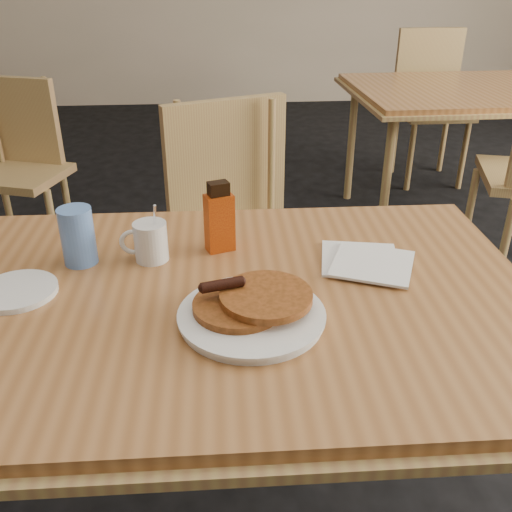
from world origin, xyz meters
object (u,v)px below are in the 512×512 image
at_px(neighbor_table, 485,94).
at_px(syrup_bottle, 219,219).
at_px(pancake_plate, 251,310).
at_px(main_table, 227,309).
at_px(blue_tumbler, 78,236).
at_px(chair_neighbor_far, 430,92).
at_px(chair_wall_extra, 22,152).
at_px(chair_main_far, 228,221).
at_px(coffee_mug, 150,241).

height_order(neighbor_table, syrup_bottle, syrup_bottle).
xyz_separation_m(neighbor_table, pancake_plate, (-1.37, -2.04, 0.06)).
relative_size(pancake_plate, syrup_bottle, 1.67).
height_order(main_table, syrup_bottle, syrup_bottle).
distance_m(pancake_plate, blue_tumbler, 0.44).
distance_m(chair_neighbor_far, blue_tumbler, 3.08).
relative_size(chair_neighbor_far, blue_tumbler, 7.40).
relative_size(main_table, pancake_plate, 4.77).
bearing_deg(pancake_plate, chair_wall_extra, 117.60).
bearing_deg(chair_wall_extra, main_table, -43.99).
bearing_deg(chair_wall_extra, chair_main_far, -28.56).
bearing_deg(coffee_mug, pancake_plate, -41.04).
xyz_separation_m(main_table, syrup_bottle, (-0.01, 0.19, 0.12)).
height_order(main_table, blue_tumbler, blue_tumbler).
bearing_deg(pancake_plate, syrup_bottle, 100.10).
bearing_deg(syrup_bottle, coffee_mug, 174.30).
distance_m(chair_wall_extra, coffee_mug, 1.84).
bearing_deg(chair_neighbor_far, main_table, -117.63).
xyz_separation_m(main_table, neighbor_table, (1.41, 1.94, 0.00)).
bearing_deg(chair_neighbor_far, chair_wall_extra, -159.28).
distance_m(chair_neighbor_far, coffee_mug, 2.99).
relative_size(main_table, syrup_bottle, 7.99).
bearing_deg(chair_wall_extra, syrup_bottle, -41.44).
bearing_deg(syrup_bottle, blue_tumbler, 168.09).
height_order(main_table, chair_wall_extra, chair_wall_extra).
relative_size(main_table, chair_neighbor_far, 1.39).
distance_m(main_table, chair_wall_extra, 2.04).
bearing_deg(neighbor_table, blue_tumbler, -134.07).
bearing_deg(main_table, blue_tumbler, 154.06).
bearing_deg(chair_main_far, chair_neighbor_far, 33.02).
distance_m(neighbor_table, chair_neighbor_far, 0.77).
xyz_separation_m(chair_wall_extra, syrup_bottle, (0.94, -1.61, 0.33)).
relative_size(chair_neighbor_far, chair_wall_extra, 1.13).
height_order(chair_wall_extra, blue_tumbler, blue_tumbler).
xyz_separation_m(chair_main_far, syrup_bottle, (-0.03, -0.57, 0.26)).
distance_m(neighbor_table, chair_wall_extra, 2.37).
bearing_deg(chair_main_far, blue_tumbler, -140.72).
bearing_deg(chair_neighbor_far, neighbor_table, -89.59).
relative_size(chair_main_far, coffee_mug, 6.82).
bearing_deg(main_table, syrup_bottle, 92.32).
bearing_deg(pancake_plate, chair_neighbor_far, 63.97).
xyz_separation_m(main_table, chair_wall_extra, (-0.95, 1.80, -0.21)).
relative_size(main_table, coffee_mug, 9.47).
xyz_separation_m(pancake_plate, syrup_bottle, (-0.05, 0.29, 0.06)).
xyz_separation_m(main_table, chair_neighbor_far, (1.41, 2.69, -0.14)).
bearing_deg(blue_tumbler, chair_wall_extra, 111.02).
bearing_deg(coffee_mug, chair_main_far, 82.47).
bearing_deg(main_table, coffee_mug, 136.34).
xyz_separation_m(chair_main_far, chair_neighbor_far, (1.38, 1.93, 0.00)).
bearing_deg(chair_main_far, neighbor_table, 18.92).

